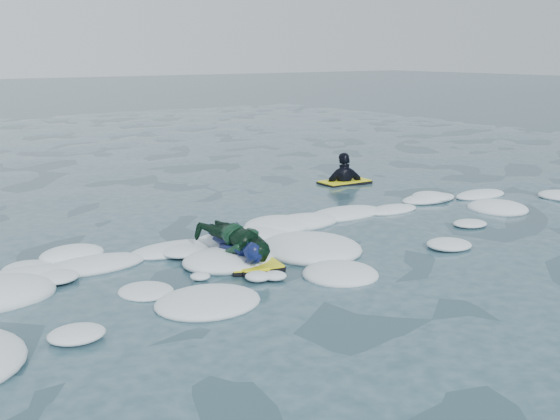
{
  "coord_description": "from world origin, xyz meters",
  "views": [
    {
      "loc": [
        -4.78,
        -6.25,
        2.49
      ],
      "look_at": [
        0.78,
        1.6,
        0.29
      ],
      "focal_mm": 45.0,
      "sensor_mm": 36.0,
      "label": 1
    }
  ],
  "objects": [
    {
      "name": "foam_band",
      "position": [
        0.0,
        1.03,
        0.0
      ],
      "size": [
        12.0,
        3.1,
        0.3
      ],
      "primitive_type": null,
      "color": "white",
      "rests_on": "ground"
    },
    {
      "name": "prone_woman_unit",
      "position": [
        -0.43,
        0.72,
        0.19
      ],
      "size": [
        0.87,
        1.55,
        0.37
      ],
      "rotation": [
        0.0,
        0.0,
        1.37
      ],
      "color": "black",
      "rests_on": "ground"
    },
    {
      "name": "ground",
      "position": [
        0.0,
        0.0,
        0.0
      ],
      "size": [
        120.0,
        120.0,
        0.0
      ],
      "primitive_type": "plane",
      "color": "#182B3A",
      "rests_on": "ground"
    },
    {
      "name": "prone_child_unit",
      "position": [
        -0.5,
        0.63,
        0.24
      ],
      "size": [
        0.75,
        1.26,
        0.47
      ],
      "rotation": [
        0.0,
        0.0,
        1.11
      ],
      "color": "black",
      "rests_on": "ground"
    },
    {
      "name": "waiting_rider_unit",
      "position": [
        3.8,
        3.73,
        -0.11
      ],
      "size": [
        0.99,
        0.62,
        1.46
      ],
      "rotation": [
        0.0,
        0.0,
        -0.04
      ],
      "color": "black",
      "rests_on": "ground"
    }
  ]
}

